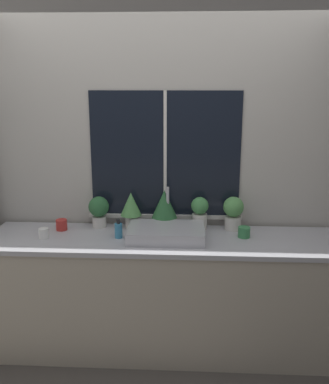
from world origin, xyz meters
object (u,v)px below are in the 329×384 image
sink (166,232)px  potted_plant_center (165,206)px  potted_plant_far_left (99,210)px  potted_plant_far_right (233,212)px  soap_bottle (119,230)px  potted_plant_left (131,207)px  mug_green (244,232)px  mug_white (44,233)px  potted_plant_right (200,212)px  mug_red (62,225)px

sink → potted_plant_center: (-0.02, 0.23, 0.13)m
potted_plant_far_left → potted_plant_far_right: potted_plant_far_right is taller
potted_plant_far_left → soap_bottle: bearing=-51.1°
potted_plant_left → soap_bottle: (-0.06, -0.24, -0.11)m
mug_green → mug_white: mug_green is taller
soap_bottle → potted_plant_right: bearing=21.6°
potted_plant_left → mug_white: size_ratio=3.74×
sink → mug_green: (0.57, 0.06, -0.01)m
mug_red → mug_green: bearing=-3.6°
potted_plant_left → potted_plant_far_left: bearing=180.0°
potted_plant_center → potted_plant_right: bearing=0.0°
sink → soap_bottle: 0.35m
potted_plant_right → potted_plant_far_left: bearing=180.0°
sink → potted_plant_center: 0.27m
mug_white → potted_plant_right: bearing=13.5°
potted_plant_far_left → potted_plant_right: potted_plant_right is taller
potted_plant_left → mug_green: size_ratio=3.20×
potted_plant_far_right → soap_bottle: bearing=-164.6°
potted_plant_left → potted_plant_far_right: potted_plant_left is taller
soap_bottle → mug_red: 0.49m
sink → mug_white: 0.90m
potted_plant_right → potted_plant_far_right: (0.26, 0.00, 0.01)m
mug_green → mug_white: (-1.47, -0.10, -0.00)m
potted_plant_center → mug_green: potted_plant_center is taller
potted_plant_far_left → potted_plant_center: size_ratio=0.81×
soap_bottle → mug_white: 0.55m
potted_plant_center → potted_plant_far_right: (0.53, 0.00, -0.04)m
potted_plant_far_left → potted_plant_left: potted_plant_left is taller
sink → potted_plant_far_right: bearing=24.7°
potted_plant_right → sink: bearing=-136.9°
sink → mug_white: size_ratio=7.36×
potted_plant_right → mug_red: potted_plant_right is taller
soap_bottle → mug_green: bearing=3.7°
potted_plant_left → mug_white: (-0.61, -0.27, -0.13)m
potted_plant_far_right → mug_green: (0.07, -0.18, -0.10)m
sink → potted_plant_left: size_ratio=1.97×
potted_plant_center → mug_white: 0.93m
sink → soap_bottle: (-0.35, -0.00, 0.01)m
potted_plant_far_left → mug_red: (-0.28, -0.09, -0.10)m
sink → potted_plant_left: (-0.29, 0.23, 0.12)m
potted_plant_far_right → mug_white: bearing=-168.9°
sink → potted_plant_right: size_ratio=2.18×
potted_plant_center → mug_white: potted_plant_center is taller
potted_plant_far_right → potted_plant_left: bearing=180.0°
mug_red → potted_plant_right: bearing=4.8°
potted_plant_right → soap_bottle: bearing=-158.4°
potted_plant_left → potted_plant_right: (0.53, 0.00, -0.03)m
mug_red → mug_white: 0.20m
potted_plant_left → soap_bottle: size_ratio=2.00×
mug_green → mug_red: mug_red is taller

